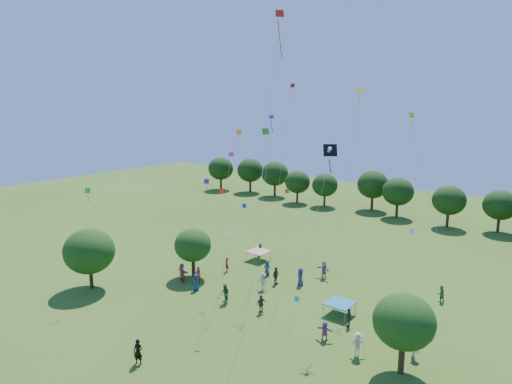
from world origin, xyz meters
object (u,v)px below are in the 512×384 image
object	(u,v)px
near_tree_west	(89,251)
pirate_kite	(329,155)
tent_blue	(340,303)
near_tree_north	(193,245)
man_in_black	(138,352)
tent_red_stripe	(258,251)
near_tree_east	(404,322)
red_high_kite	(273,78)

from	to	relation	value
near_tree_west	pirate_kite	distance (m)	24.92
tent_blue	pirate_kite	xyz separation A→B (m)	(-0.55, -1.74, 12.85)
pirate_kite	near_tree_north	bearing A→B (deg)	179.10
man_in_black	tent_red_stripe	bearing A→B (deg)	78.56
near_tree_north	tent_red_stripe	size ratio (longest dim) A/B	2.33
near_tree_west	near_tree_north	xyz separation A→B (m)	(5.70, 8.28, -0.38)
near_tree_west	pirate_kite	xyz separation A→B (m)	(21.31, 8.04, 10.10)
tent_red_stripe	man_in_black	size ratio (longest dim) A/B	1.20
tent_red_stripe	pirate_kite	world-z (taller)	pirate_kite
near_tree_east	tent_blue	distance (m)	9.35
tent_blue	pirate_kite	world-z (taller)	pirate_kite
near_tree_north	pirate_kite	distance (m)	18.81
near_tree_west	near_tree_north	distance (m)	10.06
near_tree_west	red_high_kite	distance (m)	24.27
near_tree_west	man_in_black	distance (m)	15.63
near_tree_north	tent_blue	bearing A→B (deg)	5.30
pirate_kite	tent_red_stripe	bearing A→B (deg)	147.83
near_tree_west	pirate_kite	world-z (taller)	pirate_kite
near_tree_north	red_high_kite	distance (m)	20.02
near_tree_east	near_tree_north	bearing A→B (deg)	171.07
man_in_black	tent_blue	bearing A→B (deg)	36.45
pirate_kite	man_in_black	bearing A→B (deg)	-117.18
near_tree_north	tent_red_stripe	world-z (taller)	near_tree_north
pirate_kite	red_high_kite	xyz separation A→B (m)	(-4.25, -1.55, 5.90)
near_tree_east	man_in_black	size ratio (longest dim) A/B	3.04
man_in_black	pirate_kite	xyz separation A→B (m)	(6.99, 13.61, 12.97)
red_high_kite	near_tree_west	bearing A→B (deg)	-159.18
tent_red_stripe	man_in_black	xyz separation A→B (m)	(6.28, -21.95, -0.12)
near_tree_west	tent_red_stripe	xyz separation A→B (m)	(8.05, 16.38, -2.75)
pirate_kite	red_high_kite	world-z (taller)	red_high_kite
tent_red_stripe	red_high_kite	distance (m)	23.04
near_tree_west	near_tree_east	xyz separation A→B (m)	(29.15, 4.60, -0.05)
near_tree_west	tent_blue	bearing A→B (deg)	24.10
tent_red_stripe	tent_blue	size ratio (longest dim) A/B	1.00
near_tree_west	near_tree_east	size ratio (longest dim) A/B	1.07
tent_blue	red_high_kite	world-z (taller)	red_high_kite
tent_red_stripe	man_in_black	world-z (taller)	man_in_black
near_tree_north	pirate_kite	size ratio (longest dim) A/B	0.38
man_in_black	red_high_kite	distance (m)	22.56
near_tree_west	tent_red_stripe	world-z (taller)	near_tree_west
man_in_black	pirate_kite	distance (m)	20.05
tent_blue	man_in_black	distance (m)	17.10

